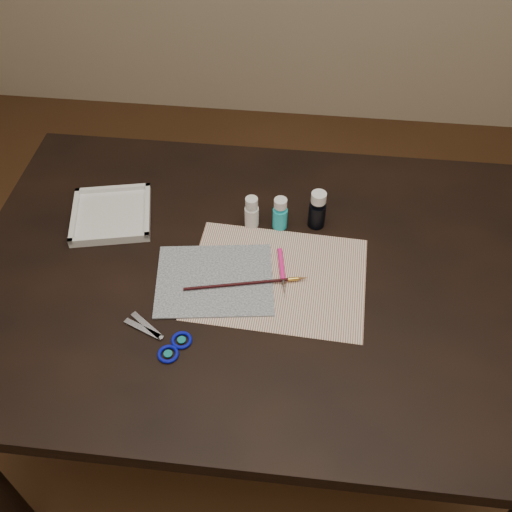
# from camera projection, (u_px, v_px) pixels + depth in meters

# --- Properties ---
(ground) EXTENTS (3.50, 3.50, 0.02)m
(ground) POSITION_uv_depth(u_px,v_px,m) (256.00, 424.00, 1.84)
(ground) COLOR #422614
(ground) RESTS_ON ground
(table) EXTENTS (1.30, 0.90, 0.75)m
(table) POSITION_uv_depth(u_px,v_px,m) (256.00, 361.00, 1.55)
(table) COLOR black
(table) RESTS_ON ground
(paper) EXTENTS (0.40, 0.31, 0.00)m
(paper) POSITION_uv_depth(u_px,v_px,m) (277.00, 278.00, 1.26)
(paper) COLOR silver
(paper) RESTS_ON table
(canvas) EXTENTS (0.28, 0.24, 0.00)m
(canvas) POSITION_uv_depth(u_px,v_px,m) (215.00, 280.00, 1.25)
(canvas) COLOR black
(canvas) RESTS_ON paper
(paint_bottle_white) EXTENTS (0.04, 0.04, 0.08)m
(paint_bottle_white) POSITION_uv_depth(u_px,v_px,m) (252.00, 212.00, 1.34)
(paint_bottle_white) COLOR white
(paint_bottle_white) RESTS_ON table
(paint_bottle_cyan) EXTENTS (0.05, 0.05, 0.09)m
(paint_bottle_cyan) POSITION_uv_depth(u_px,v_px,m) (280.00, 213.00, 1.34)
(paint_bottle_cyan) COLOR #1EBDD0
(paint_bottle_cyan) RESTS_ON table
(paint_bottle_navy) EXTENTS (0.04, 0.04, 0.10)m
(paint_bottle_navy) POSITION_uv_depth(u_px,v_px,m) (317.00, 209.00, 1.34)
(paint_bottle_navy) COLOR black
(paint_bottle_navy) RESTS_ON table
(paintbrush) EXTENTS (0.27, 0.07, 0.01)m
(paintbrush) POSITION_uv_depth(u_px,v_px,m) (246.00, 283.00, 1.24)
(paintbrush) COLOR black
(paintbrush) RESTS_ON canvas
(craft_knife) EXTENTS (0.03, 0.14, 0.01)m
(craft_knife) POSITION_uv_depth(u_px,v_px,m) (282.00, 273.00, 1.26)
(craft_knife) COLOR #FF208D
(craft_knife) RESTS_ON paper
(scissors) EXTENTS (0.19, 0.14, 0.01)m
(scissors) POSITION_uv_depth(u_px,v_px,m) (154.00, 336.00, 1.15)
(scissors) COLOR silver
(scissors) RESTS_ON table
(palette_tray) EXTENTS (0.22, 0.22, 0.02)m
(palette_tray) POSITION_uv_depth(u_px,v_px,m) (111.00, 214.00, 1.38)
(palette_tray) COLOR white
(palette_tray) RESTS_ON table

